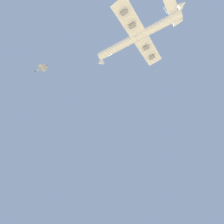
% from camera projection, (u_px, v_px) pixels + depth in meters
% --- Properties ---
extents(carrier_jet, '(59.11, 63.04, 21.00)m').
position_uv_depth(carrier_jet, '(138.00, 36.00, 130.02)').
color(carrier_jet, white).
extents(chase_jet_left_wing, '(14.07, 11.22, 4.00)m').
position_uv_depth(chase_jet_left_wing, '(41.00, 68.00, 163.80)').
color(chase_jet_left_wing, '#999EA3').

